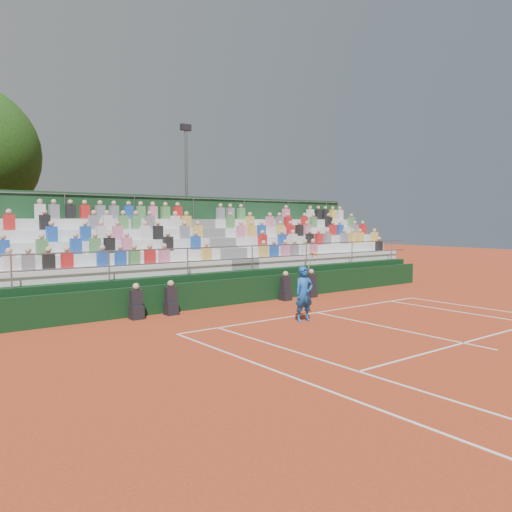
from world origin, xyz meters
TOP-DOWN VIEW (x-y plane):
  - ground at (0.00, 0.00)m, footprint 90.00×90.00m
  - courtside_wall at (0.00, 3.20)m, footprint 20.00×0.15m
  - line_officials at (-1.61, 2.75)m, footprint 8.25×0.40m
  - grandstand at (-0.01, 6.44)m, footprint 20.00×5.20m
  - tennis_player at (-1.33, -0.79)m, footprint 0.89×0.54m
  - floodlight_mast at (1.81, 12.33)m, footprint 0.60×0.25m

SIDE VIEW (x-z plane):
  - ground at x=0.00m, z-range 0.00..0.00m
  - line_officials at x=-1.61m, z-range -0.12..1.07m
  - courtside_wall at x=0.00m, z-range 0.00..1.00m
  - tennis_player at x=-1.33m, z-range -0.23..1.99m
  - grandstand at x=-0.01m, z-range -1.11..3.29m
  - floodlight_mast at x=1.81m, z-range 0.68..9.27m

